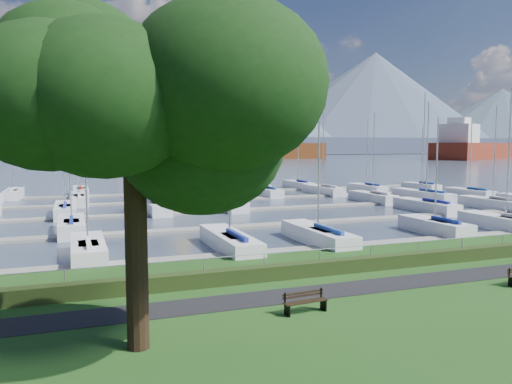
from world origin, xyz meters
name	(u,v)px	position (x,y,z in m)	size (l,w,h in m)	color
path	(370,286)	(0.00, -3.00, 0.01)	(160.00, 2.00, 0.04)	black
water	(97,158)	(0.00, 260.00, -0.40)	(800.00, 540.00, 0.20)	#3B4656
hedge	(341,266)	(0.00, -0.40, 0.35)	(80.00, 0.70, 0.70)	#243312
fence	(337,248)	(0.00, 0.00, 1.20)	(0.04, 0.04, 80.00)	#9A9CA2
foothill	(92,146)	(0.00, 330.00, 6.00)	(900.00, 80.00, 12.00)	#474F67
mountains	(96,95)	(7.35, 404.62, 46.68)	(1190.00, 360.00, 115.00)	#3C4658
docks	(208,212)	(0.00, 26.00, -0.22)	(90.00, 41.60, 0.25)	slate
bench_left	(305,302)	(-4.33, -5.19, 0.42)	(1.83, 0.56, 0.85)	black
tree	(137,96)	(-10.70, -7.07, 7.84)	(9.68, 9.17, 11.43)	black
crane	(173,156)	(-2.84, 28.93, 5.33)	(6.52, 13.20, 22.35)	slate
cargo_ship_mid	(204,151)	(49.45, 221.38, 3.44)	(112.76, 43.18, 21.50)	brown
cargo_ship_east	(478,151)	(177.02, 173.03, 3.71)	(83.17, 53.37, 21.50)	maroon
sailboat_fleet	(168,155)	(-3.16, 29.67, 5.35)	(75.08, 49.24, 13.34)	#2142A5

